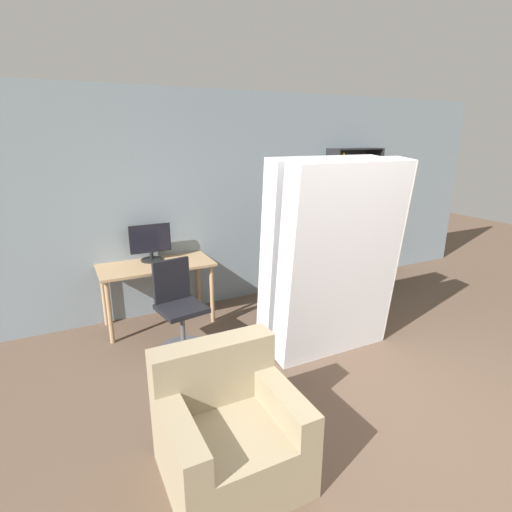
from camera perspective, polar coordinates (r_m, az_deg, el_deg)
The scene contains 9 objects.
ground_plane at distance 3.49m, azimuth 24.22°, elevation -23.32°, with size 16.00×16.00×0.00m, color brown.
wall_back at distance 5.34m, azimuth -1.35°, elevation 8.02°, with size 8.00×0.06×2.70m.
desk at distance 4.78m, azimuth -14.00°, elevation -2.28°, with size 1.29×0.61×0.75m.
monitor at distance 4.84m, azimuth -14.84°, elevation 1.93°, with size 0.48×0.25×0.44m.
office_chair at distance 4.26m, azimuth -10.86°, elevation -8.17°, with size 0.52×0.52×0.95m.
bookshelf at distance 6.08m, azimuth 12.45°, elevation 5.25°, with size 0.80×0.31×1.99m.
mattress_near at distance 3.95m, azimuth 12.09°, elevation -0.90°, with size 1.27×0.46×1.98m.
mattress_far at distance 4.23m, azimuth 9.07°, elevation 0.42°, with size 1.27×0.43×1.98m.
armchair at distance 2.86m, azimuth -4.02°, elevation -23.61°, with size 0.85×0.80×0.85m.
Camera 1 is at (-2.25, -1.55, 2.17)m, focal length 28.00 mm.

